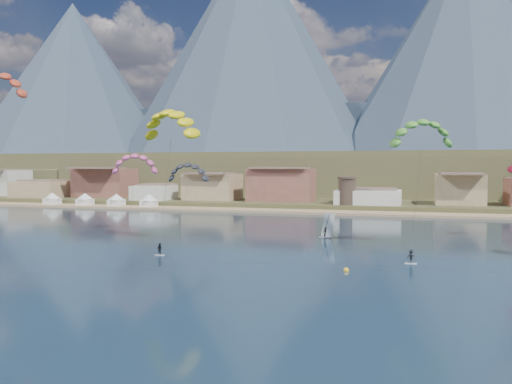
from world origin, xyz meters
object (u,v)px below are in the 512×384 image
Objects in this scene: watchtower at (347,191)px; kitesurfer_yellow at (171,120)px; kitesurfer_green at (422,130)px; windsurfer at (326,230)px; buoy at (346,270)px.

kitesurfer_yellow is (-22.82, -75.57, 15.97)m from watchtower.
kitesurfer_yellow is 1.08× the size of kitesurfer_green.
kitesurfer_green reaches higher than windsurfer.
kitesurfer_green reaches higher than buoy.
windsurfer is (25.76, 15.90, -20.82)m from kitesurfer_yellow.
watchtower is 59.93m from windsurfer.
buoy is at bearing -25.88° from kitesurfer_yellow.
windsurfer is 33.03m from buoy.
kitesurfer_yellow reaches higher than kitesurfer_green.
kitesurfer_yellow is 34.62× the size of buoy.
kitesurfer_yellow is 36.74m from windsurfer.
kitesurfer_green is (20.37, -70.04, 13.78)m from watchtower.
buoy is at bearing -83.42° from watchtower.
watchtower is 74.23m from kitesurfer_green.
windsurfer is (-17.43, 10.37, -18.64)m from kitesurfer_green.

